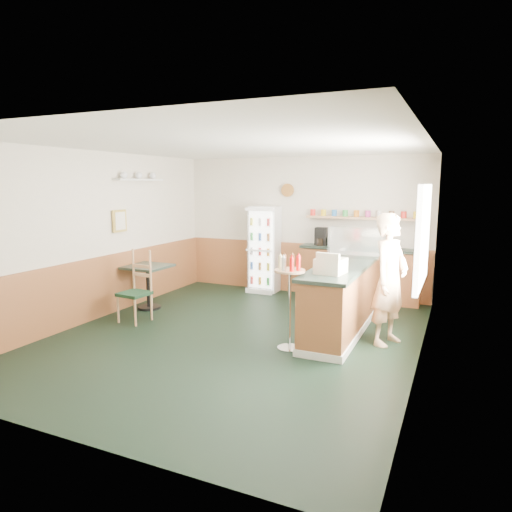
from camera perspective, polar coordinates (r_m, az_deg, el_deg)
The scene contains 13 objects.
ground at distance 6.70m, azimuth -2.64°, elevation -9.97°, with size 6.00×6.00×0.00m, color black.
room_envelope at distance 7.12m, azimuth -1.70°, elevation 3.74°, with size 5.04×6.02×2.72m.
service_counter at distance 7.11m, azimuth 11.15°, elevation -5.15°, with size 0.68×3.01×1.01m.
back_counter at distance 8.77m, azimuth 12.71°, elevation -1.89°, with size 2.24×0.42×1.69m.
drinks_fridge at distance 9.22m, azimuth 1.03°, elevation 0.84°, with size 0.57×0.51×1.73m.
display_case at distance 7.52m, azimuth 12.33°, elevation 1.65°, with size 0.82×0.43×0.47m.
cash_register at distance 6.08m, azimuth 9.33°, elevation -1.23°, with size 0.35×0.37×0.20m, color beige.
shopkeeper at distance 6.43m, azimuth 16.37°, elevation -2.85°, with size 0.60×0.43×1.80m, color tan.
condiment_stand at distance 5.99m, azimuth 4.22°, elevation -4.07°, with size 0.40×0.40×1.26m.
newspaper_rack at distance 7.08m, azimuth 8.23°, elevation -3.70°, with size 0.09×0.40×0.80m.
cafe_table at distance 8.20m, azimuth -13.31°, elevation -2.73°, with size 0.71×0.71×0.77m.
cafe_chair at distance 7.54m, azimuth -14.58°, elevation -3.40°, with size 0.46×0.46×1.14m.
dog_doorstop at distance 7.32m, azimuth 6.06°, elevation -7.42°, with size 0.20×0.26×0.24m.
Camera 1 is at (2.87, -5.65, 2.19)m, focal length 32.00 mm.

